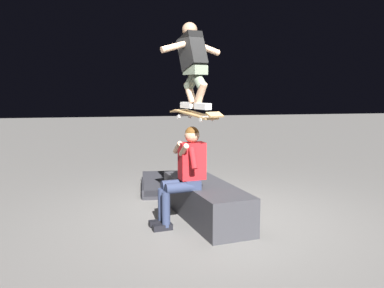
{
  "coord_description": "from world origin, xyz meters",
  "views": [
    {
      "loc": [
        -5.45,
        1.29,
        1.88
      ],
      "look_at": [
        -0.16,
        0.34,
        1.11
      ],
      "focal_mm": 38.04,
      "sensor_mm": 36.0,
      "label": 1
    }
  ],
  "objects": [
    {
      "name": "skater_airborne",
      "position": [
        -0.15,
        0.32,
        2.2
      ],
      "size": [
        0.63,
        0.85,
        1.12
      ],
      "color": "white"
    },
    {
      "name": "ledge_box_main",
      "position": [
        0.05,
        0.1,
        0.26
      ],
      "size": [
        2.04,
        0.99,
        0.51
      ],
      "primitive_type": "cube",
      "rotation": [
        0.0,
        0.0,
        0.19
      ],
      "color": "#38383D",
      "rests_on": "ground"
    },
    {
      "name": "kicker_ramp",
      "position": [
        1.67,
        0.45,
        0.06
      ],
      "size": [
        1.2,
        1.0,
        0.34
      ],
      "color": "#28282D",
      "rests_on": "ground"
    },
    {
      "name": "ground_plane",
      "position": [
        0.0,
        0.0,
        0.0
      ],
      "size": [
        40.0,
        40.0,
        0.0
      ],
      "primitive_type": "plane",
      "color": "slate"
    },
    {
      "name": "person_sitting_on_ledge",
      "position": [
        -0.18,
        0.44,
        0.75
      ],
      "size": [
        0.6,
        0.78,
        1.35
      ],
      "color": "#2D3856",
      "rests_on": "ground"
    },
    {
      "name": "skateboard",
      "position": [
        -0.2,
        0.3,
        1.51
      ],
      "size": [
        1.02,
        0.56,
        0.13
      ],
      "color": "#AD8451"
    }
  ]
}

